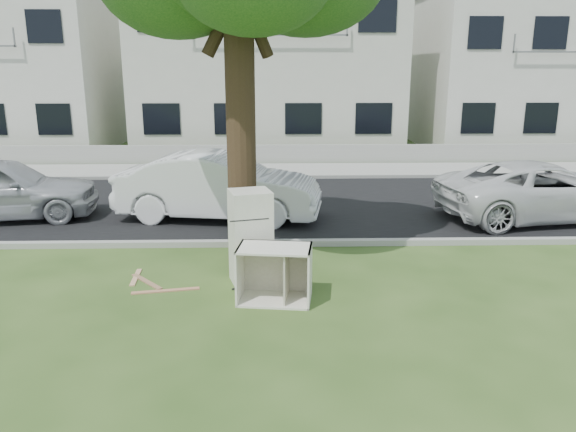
{
  "coord_description": "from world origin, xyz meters",
  "views": [
    {
      "loc": [
        0.19,
        -8.58,
        3.6
      ],
      "look_at": [
        0.43,
        0.6,
        1.13
      ],
      "focal_mm": 35.0,
      "sensor_mm": 36.0,
      "label": 1
    }
  ],
  "objects_px": {
    "car_right": "(542,191)",
    "car_left": "(0,188)",
    "cabinet": "(275,274)",
    "car_center": "(219,187)",
    "fridge": "(251,237)"
  },
  "relations": [
    {
      "from": "fridge",
      "to": "cabinet",
      "type": "xyz_separation_m",
      "value": [
        0.4,
        -0.82,
        -0.36
      ]
    },
    {
      "from": "car_right",
      "to": "car_left",
      "type": "distance_m",
      "value": 13.02
    },
    {
      "from": "car_right",
      "to": "cabinet",
      "type": "bearing_deg",
      "value": 117.48
    },
    {
      "from": "cabinet",
      "to": "car_left",
      "type": "xyz_separation_m",
      "value": [
        -6.56,
        5.03,
        0.32
      ]
    },
    {
      "from": "car_right",
      "to": "car_left",
      "type": "height_order",
      "value": "car_left"
    },
    {
      "from": "fridge",
      "to": "car_left",
      "type": "distance_m",
      "value": 7.46
    },
    {
      "from": "fridge",
      "to": "car_right",
      "type": "distance_m",
      "value": 7.91
    },
    {
      "from": "fridge",
      "to": "car_center",
      "type": "relative_size",
      "value": 0.33
    },
    {
      "from": "fridge",
      "to": "car_left",
      "type": "bearing_deg",
      "value": 130.76
    },
    {
      "from": "fridge",
      "to": "car_left",
      "type": "relative_size",
      "value": 0.36
    },
    {
      "from": "cabinet",
      "to": "car_center",
      "type": "bearing_deg",
      "value": 112.28
    },
    {
      "from": "cabinet",
      "to": "car_center",
      "type": "height_order",
      "value": "car_center"
    },
    {
      "from": "car_right",
      "to": "car_left",
      "type": "bearing_deg",
      "value": 79.91
    },
    {
      "from": "cabinet",
      "to": "car_right",
      "type": "xyz_separation_m",
      "value": [
        6.46,
        4.75,
        0.25
      ]
    },
    {
      "from": "fridge",
      "to": "car_center",
      "type": "bearing_deg",
      "value": 87.61
    }
  ]
}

